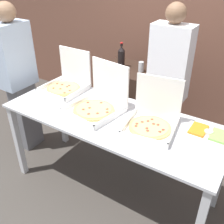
# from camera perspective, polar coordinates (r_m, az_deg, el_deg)

# --- Properties ---
(ground_plane) EXTENTS (16.00, 16.00, 0.00)m
(ground_plane) POSITION_cam_1_polar(r_m,az_deg,el_deg) (2.99, -0.00, -15.96)
(ground_plane) COLOR #423D38
(brick_wall_behind) EXTENTS (10.00, 0.06, 2.80)m
(brick_wall_behind) POSITION_cam_1_polar(r_m,az_deg,el_deg) (3.68, 15.26, 17.59)
(brick_wall_behind) COLOR brown
(brick_wall_behind) RESTS_ON ground_plane
(buffet_table) EXTENTS (2.08, 0.82, 0.91)m
(buffet_table) POSITION_cam_1_polar(r_m,az_deg,el_deg) (2.48, -0.00, -3.33)
(buffet_table) COLOR silver
(buffet_table) RESTS_ON ground_plane
(pizza_box_far_right) EXTENTS (0.51, 0.52, 0.44)m
(pizza_box_far_right) POSITION_cam_1_polar(r_m,az_deg,el_deg) (2.47, -3.08, 1.94)
(pizza_box_far_right) COLOR white
(pizza_box_far_right) RESTS_ON buffet_table
(pizza_box_near_left) EXTENTS (0.47, 0.48, 0.41)m
(pizza_box_near_left) POSITION_cam_1_polar(r_m,az_deg,el_deg) (2.25, 8.72, -1.70)
(pizza_box_near_left) COLOR white
(pizza_box_near_left) RESTS_ON buffet_table
(pizza_box_near_right) EXTENTS (0.42, 0.44, 0.42)m
(pizza_box_near_right) POSITION_cam_1_polar(r_m,az_deg,el_deg) (2.93, -9.89, 6.23)
(pizza_box_near_right) COLOR white
(pizza_box_near_right) RESTS_ON buffet_table
(veggie_tray) EXTENTS (0.37, 0.23, 0.05)m
(veggie_tray) POSITION_cam_1_polar(r_m,az_deg,el_deg) (2.28, 20.20, -4.55)
(veggie_tray) COLOR white
(veggie_tray) RESTS_ON buffet_table
(sideboard_podium) EXTENTS (0.66, 0.58, 0.98)m
(sideboard_podium) POSITION_cam_1_polar(r_m,az_deg,el_deg) (3.54, 3.12, 2.24)
(sideboard_podium) COLOR black
(sideboard_podium) RESTS_ON ground_plane
(soda_bottle) EXTENTS (0.09, 0.09, 0.31)m
(soda_bottle) POSITION_cam_1_polar(r_m,az_deg,el_deg) (3.31, 2.04, 11.96)
(soda_bottle) COLOR black
(soda_bottle) RESTS_ON sideboard_podium
(soda_can_silver) EXTENTS (0.07, 0.07, 0.12)m
(soda_can_silver) POSITION_cam_1_polar(r_m,az_deg,el_deg) (3.21, 6.35, 9.76)
(soda_can_silver) COLOR silver
(soda_can_silver) RESTS_ON sideboard_podium
(person_guest_plaid) EXTENTS (0.40, 0.22, 1.83)m
(person_guest_plaid) POSITION_cam_1_polar(r_m,az_deg,el_deg) (2.85, 11.85, 4.78)
(person_guest_plaid) COLOR black
(person_guest_plaid) RESTS_ON ground_plane
(person_guest_cap) EXTENTS (0.22, 0.40, 1.79)m
(person_guest_cap) POSITION_cam_1_polar(r_m,az_deg,el_deg) (3.28, -19.61, 6.82)
(person_guest_cap) COLOR slate
(person_guest_cap) RESTS_ON ground_plane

